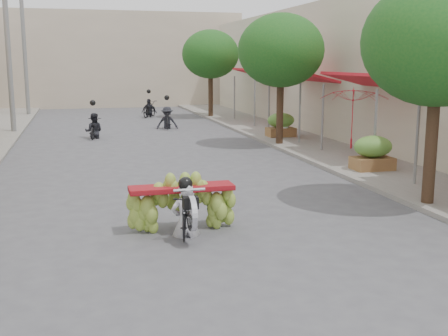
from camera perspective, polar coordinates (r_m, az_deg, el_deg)
The scene contains 17 objects.
ground at distance 8.27m, azimuth 4.00°, elevation -13.29°, with size 120.00×120.00×0.00m, color #535358.
sidewalk_right at distance 24.31m, azimuth 8.36°, elevation 2.83°, with size 4.00×60.00×0.12m, color gray.
shophouse_row_right at distance 25.61m, azimuth 19.92°, elevation 9.31°, with size 9.77×40.00×6.00m.
far_building at distance 45.21m, azimuth -11.79°, elevation 10.71°, with size 20.00×6.00×7.00m, color #BDAC96.
utility_pole_far at distance 28.31m, azimuth -21.09°, elevation 11.40°, with size 0.60×0.24×8.00m.
utility_pole_back at distance 37.27m, azimuth -19.61°, elevation 11.17°, with size 0.60×0.24×8.00m.
street_tree_near at distance 13.64m, azimuth 20.93°, elevation 11.82°, with size 3.40×3.40×5.25m.
street_tree_mid at distance 22.56m, azimuth 5.81°, elevation 11.77°, with size 3.40×3.40×5.25m.
street_tree_far at distance 34.07m, azimuth -1.39°, elevation 11.46°, with size 3.40×3.40×5.25m.
produce_crate_mid at distance 17.65m, azimuth 14.88°, elevation 1.75°, with size 1.20×0.88×1.16m.
produce_crate_far at distance 24.86m, azimuth 5.80°, elevation 4.58°, with size 1.20×0.88×1.16m.
banana_motorbike at distance 11.12m, azimuth -4.13°, elevation -3.27°, with size 2.20×1.75×1.98m.
market_umbrella at distance 18.30m, azimuth 13.15°, elevation 8.06°, with size 2.61×2.61×1.99m.
pedestrian at distance 24.74m, azimuth 6.03°, elevation 5.36°, with size 1.07×0.88×1.88m.
bg_motorbike_a at distance 25.60m, azimuth -13.12°, elevation 4.63°, with size 0.86×1.62×1.95m.
bg_motorbike_b at distance 28.64m, azimuth -5.81°, elevation 5.66°, with size 1.12×1.73×1.95m.
bg_motorbike_c at distance 34.84m, azimuth -7.62°, elevation 6.41°, with size 1.40×1.86×1.95m.
Camera 1 is at (-2.45, -7.15, 3.37)m, focal length 45.00 mm.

